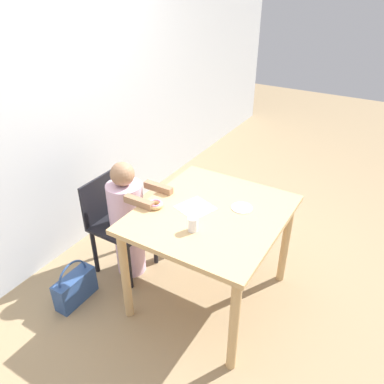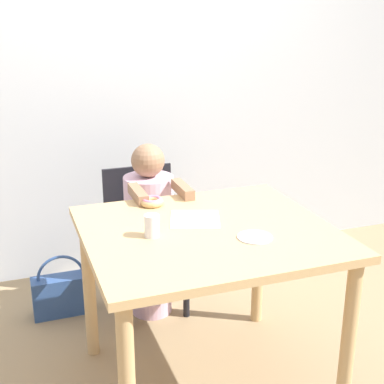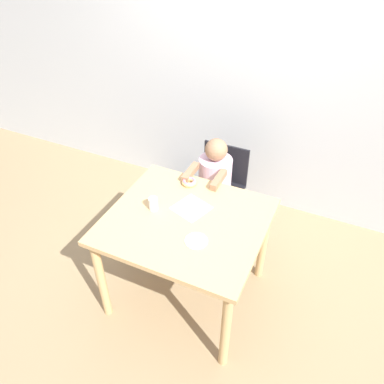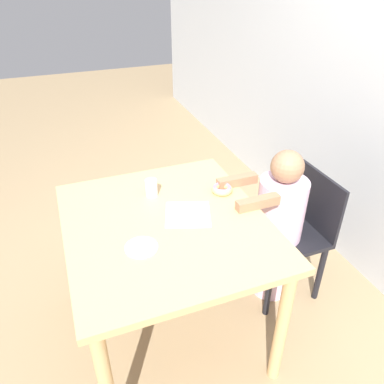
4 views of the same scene
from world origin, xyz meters
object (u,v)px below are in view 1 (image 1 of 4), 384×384
chair (117,223)px  donut (155,204)px  cup (193,224)px  handbag (75,287)px  child_figure (128,221)px

chair → donut: bearing=-99.5°
donut → cup: cup is taller
cup → handbag: bearing=110.4°
donut → child_figure: bearing=77.3°
donut → cup: size_ratio=1.20×
child_figure → donut: 0.45m
child_figure → handbag: 0.62m
handbag → donut: bearing=-49.5°
chair → child_figure: (0.00, -0.11, 0.06)m
chair → donut: donut is taller
chair → donut: 0.58m
chair → cup: 0.90m
chair → cup: cup is taller
handbag → chair: bearing=-3.6°
donut → handbag: (-0.41, 0.48, -0.66)m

